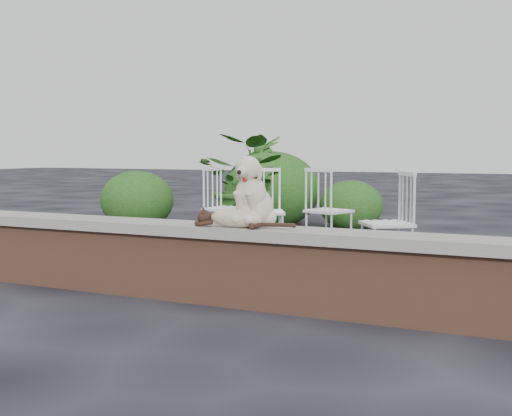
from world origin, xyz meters
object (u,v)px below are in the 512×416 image
at_px(cat, 236,217).
at_px(potted_plant_a, 247,185).
at_px(chair_c, 329,209).
at_px(potted_plant_b, 261,180).
at_px(chair_a, 265,211).
at_px(chair_e, 226,207).
at_px(chair_d, 387,222).
at_px(dog, 255,190).

xyz_separation_m(cat, potted_plant_a, (-1.69, 3.71, 0.02)).
bearing_deg(cat, chair_c, 95.74).
bearing_deg(chair_c, potted_plant_b, -30.51).
bearing_deg(chair_a, cat, -98.36).
distance_m(chair_e, potted_plant_b, 2.60).
relative_size(cat, chair_c, 0.95).
relative_size(potted_plant_a, potted_plant_b, 0.99).
bearing_deg(chair_d, chair_c, -171.30).
bearing_deg(potted_plant_a, chair_e, -76.82).
distance_m(chair_e, potted_plant_a, 1.19).
distance_m(dog, cat, 0.25).
relative_size(cat, potted_plant_b, 0.66).
bearing_deg(chair_e, potted_plant_a, 18.80).
distance_m(cat, chair_d, 1.94).
bearing_deg(chair_d, chair_a, -143.93).
bearing_deg(cat, dog, 62.89).
bearing_deg(chair_c, cat, 114.62).
bearing_deg(potted_plant_b, potted_plant_a, -73.14).
bearing_deg(potted_plant_a, chair_c, -31.55).
bearing_deg(dog, cat, -117.11).
xyz_separation_m(chair_e, potted_plant_b, (-0.68, 2.50, 0.21)).
distance_m(cat, chair_e, 2.94).
bearing_deg(chair_a, dog, -95.38).
distance_m(cat, chair_a, 2.53).
relative_size(chair_e, potted_plant_a, 0.70).
height_order(dog, potted_plant_a, potted_plant_a).
xyz_separation_m(chair_d, chair_c, (-0.90, 1.01, 0.00)).
relative_size(chair_e, potted_plant_b, 0.69).
bearing_deg(potted_plant_b, cat, -67.48).
relative_size(chair_e, chair_d, 1.00).
bearing_deg(chair_e, chair_d, -104.36).
bearing_deg(dog, chair_c, 97.70).
height_order(chair_e, chair_c, same).
relative_size(cat, chair_d, 0.95).
height_order(chair_c, potted_plant_b, potted_plant_b).
xyz_separation_m(dog, potted_plant_b, (-2.18, 4.92, -0.16)).
bearing_deg(potted_plant_b, chair_a, -64.79).
height_order(dog, cat, dog).
bearing_deg(chair_c, chair_e, 31.68).
distance_m(cat, potted_plant_a, 4.08).
bearing_deg(potted_plant_b, chair_e, -74.81).
height_order(chair_d, potted_plant_a, potted_plant_a).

